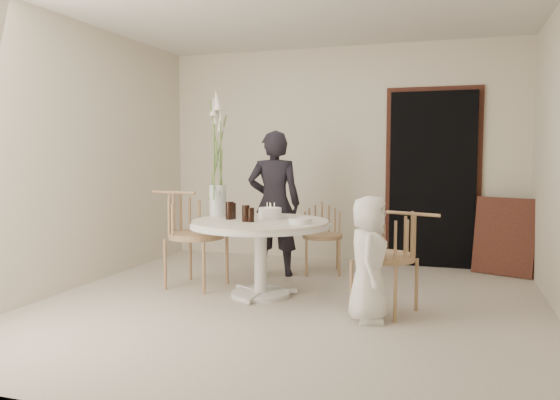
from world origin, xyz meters
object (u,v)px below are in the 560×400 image
(chair_right, at_px, (398,248))
(boy, at_px, (369,259))
(birthday_cake, at_px, (270,213))
(flower_vase, at_px, (218,168))
(chair_far, at_px, (322,227))
(chair_left, at_px, (185,224))
(table, at_px, (260,232))
(girl, at_px, (274,204))

(chair_right, height_order, boy, boy)
(chair_right, relative_size, birthday_cake, 3.98)
(flower_vase, bearing_deg, chair_far, 52.85)
(chair_far, height_order, flower_vase, flower_vase)
(birthday_cake, relative_size, flower_vase, 0.18)
(chair_far, xyz_separation_m, birthday_cake, (-0.26, -1.11, 0.27))
(chair_left, xyz_separation_m, flower_vase, (0.36, 0.02, 0.58))
(table, height_order, girl, girl)
(chair_far, relative_size, birthday_cake, 3.54)
(table, bearing_deg, boy, -23.42)
(chair_far, distance_m, chair_right, 1.81)
(chair_right, xyz_separation_m, birthday_cake, (-1.27, 0.38, 0.21))
(chair_right, bearing_deg, table, -79.72)
(chair_left, bearing_deg, birthday_cake, -83.92)
(boy, bearing_deg, table, 60.73)
(table, distance_m, birthday_cake, 0.23)
(chair_left, xyz_separation_m, birthday_cake, (0.93, -0.00, 0.15))
(chair_far, height_order, birthday_cake, birthday_cake)
(chair_far, distance_m, birthday_cake, 1.18)
(chair_right, height_order, birthday_cake, chair_right)
(chair_right, bearing_deg, birthday_cake, -86.64)
(chair_far, bearing_deg, chair_left, -151.77)
(birthday_cake, bearing_deg, chair_left, 179.75)
(chair_far, distance_m, chair_left, 1.63)
(table, relative_size, girl, 0.82)
(chair_far, xyz_separation_m, girl, (-0.46, -0.37, 0.30))
(chair_left, height_order, birthday_cake, chair_left)
(boy, relative_size, flower_vase, 0.81)
(chair_far, bearing_deg, flower_vase, -141.96)
(boy, height_order, flower_vase, flower_vase)
(chair_right, bearing_deg, girl, -107.30)
(girl, distance_m, flower_vase, 0.90)
(chair_right, xyz_separation_m, boy, (-0.21, -0.25, -0.06))
(chair_right, relative_size, girl, 0.55)
(birthday_cake, bearing_deg, chair_right, -16.86)
(boy, xyz_separation_m, flower_vase, (-1.62, 0.66, 0.71))
(table, bearing_deg, chair_far, 76.47)
(table, xyz_separation_m, birthday_cake, (0.04, 0.15, 0.17))
(chair_far, xyz_separation_m, chair_left, (-1.19, -1.11, 0.13))
(chair_far, bearing_deg, girl, -156.29)
(birthday_cake, xyz_separation_m, flower_vase, (-0.56, 0.03, 0.44))
(chair_far, height_order, girl, girl)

